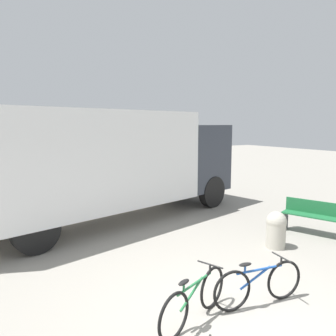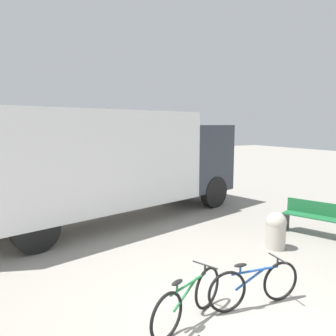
# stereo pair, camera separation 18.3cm
# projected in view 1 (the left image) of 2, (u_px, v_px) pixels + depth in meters

# --- Properties ---
(ground_plane) EXTENTS (60.00, 60.00, 0.00)m
(ground_plane) POSITION_uv_depth(u_px,v_px,m) (241.00, 326.00, 4.60)
(ground_plane) COLOR gray
(delivery_truck) EXTENTS (8.78, 3.93, 3.19)m
(delivery_truck) POSITION_uv_depth(u_px,v_px,m) (110.00, 160.00, 9.43)
(delivery_truck) COLOR white
(delivery_truck) RESTS_ON ground
(park_bench) EXTENTS (0.96, 1.79, 0.86)m
(park_bench) POSITION_uv_depth(u_px,v_px,m) (319.00, 216.00, 8.32)
(park_bench) COLOR #1E6638
(park_bench) RESTS_ON ground
(bicycle_middle) EXTENTS (1.54, 0.67, 0.74)m
(bicycle_middle) POSITION_uv_depth(u_px,v_px,m) (194.00, 299.00, 4.64)
(bicycle_middle) COLOR black
(bicycle_middle) RESTS_ON ground
(bicycle_far) EXTENTS (1.61, 0.44, 0.74)m
(bicycle_far) POSITION_uv_depth(u_px,v_px,m) (259.00, 284.00, 5.09)
(bicycle_far) COLOR black
(bicycle_far) RESTS_ON ground
(bollard_near_bench) EXTENTS (0.46, 0.46, 0.85)m
(bollard_near_bench) POSITION_uv_depth(u_px,v_px,m) (276.00, 229.00, 7.48)
(bollard_near_bench) COLOR #B2AD9E
(bollard_near_bench) RESTS_ON ground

